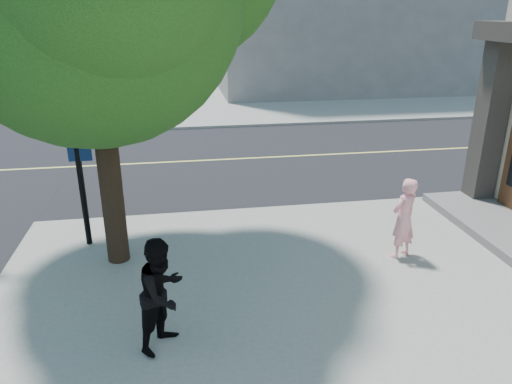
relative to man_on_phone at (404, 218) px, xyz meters
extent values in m
plane|color=black|center=(-6.53, 2.89, -0.93)|extent=(140.00, 140.00, 0.00)
cube|color=black|center=(-6.53, 7.39, -0.92)|extent=(140.00, 9.00, 0.01)
cube|color=gray|center=(6.97, 24.39, -0.87)|extent=(29.00, 25.00, 0.12)
cube|color=slate|center=(2.67, 0.69, -0.72)|extent=(1.60, 4.00, 0.18)
cube|color=#35302B|center=(3.17, 2.39, 1.29)|extent=(0.55, 0.55, 4.20)
imported|color=pink|center=(0.00, 0.00, 0.00)|extent=(0.70, 0.60, 1.61)
imported|color=black|center=(-4.50, -1.93, 0.03)|extent=(1.00, 1.03, 1.67)
cylinder|color=black|center=(-5.43, 0.78, 1.26)|extent=(0.41, 0.41, 4.13)
cylinder|color=black|center=(-6.11, 1.56, 1.25)|extent=(0.12, 0.12, 4.11)
cube|color=white|center=(-6.06, 1.54, 1.74)|extent=(0.54, 0.04, 0.20)
cube|color=navy|center=(-6.06, 1.54, 1.25)|extent=(0.44, 0.04, 0.54)
imported|color=black|center=(-6.11, 1.56, 2.52)|extent=(0.16, 0.20, 0.98)
camera|label=1|loc=(-4.15, -7.80, 3.73)|focal=33.68mm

